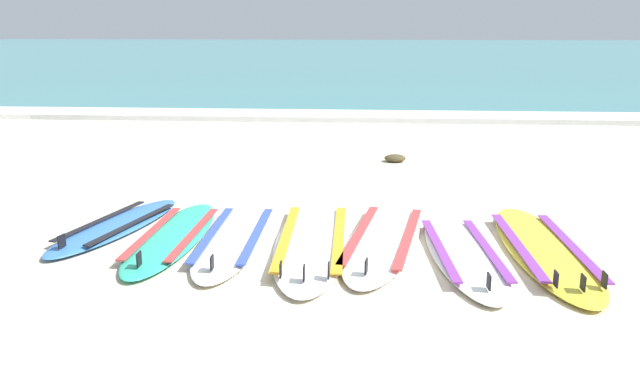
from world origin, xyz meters
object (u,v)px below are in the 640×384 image
object	(u,v)px
surfboard_0	(117,226)
surfboard_2	(234,238)
surfboard_1	(173,236)
surfboard_4	(383,239)
surfboard_5	(463,252)
surfboard_6	(544,249)
surfboard_3	(313,240)

from	to	relation	value
surfboard_0	surfboard_2	distance (m)	1.20
surfboard_1	surfboard_4	bearing A→B (deg)	2.06
surfboard_1	surfboard_2	world-z (taller)	same
surfboard_0	surfboard_5	xyz separation A→B (m)	(3.14, -0.51, -0.00)
surfboard_2	surfboard_0	bearing A→B (deg)	167.03
surfboard_1	surfboard_2	size ratio (longest dim) A/B	0.96
surfboard_4	surfboard_6	size ratio (longest dim) A/B	1.00
surfboard_2	surfboard_4	world-z (taller)	same
surfboard_3	surfboard_4	bearing A→B (deg)	8.72
surfboard_0	surfboard_3	size ratio (longest dim) A/B	0.77
surfboard_0	surfboard_6	xyz separation A→B (m)	(3.83, -0.38, 0.00)
surfboard_4	surfboard_5	world-z (taller)	same
surfboard_6	surfboard_1	bearing A→B (deg)	178.06
surfboard_3	surfboard_5	world-z (taller)	same
surfboard_5	surfboard_6	world-z (taller)	same
surfboard_4	surfboard_5	size ratio (longest dim) A/B	1.12
surfboard_0	surfboard_4	bearing A→B (deg)	-4.66
surfboard_5	surfboard_2	bearing A→B (deg)	172.95
surfboard_5	surfboard_4	bearing A→B (deg)	154.54
surfboard_4	surfboard_6	distance (m)	1.35
surfboard_4	surfboard_3	bearing A→B (deg)	-171.28
surfboard_5	surfboard_6	distance (m)	0.70
surfboard_5	surfboard_6	bearing A→B (deg)	10.98
surfboard_0	surfboard_4	world-z (taller)	same
surfboard_6	surfboard_4	bearing A→B (deg)	172.51
surfboard_4	surfboard_1	bearing A→B (deg)	-177.94
surfboard_0	surfboard_2	size ratio (longest dim) A/B	0.89
surfboard_1	surfboard_4	world-z (taller)	same
surfboard_4	surfboard_5	bearing A→B (deg)	-25.46
surfboard_4	surfboard_5	distance (m)	0.72
surfboard_0	surfboard_3	distance (m)	1.89
surfboard_0	surfboard_1	distance (m)	0.67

